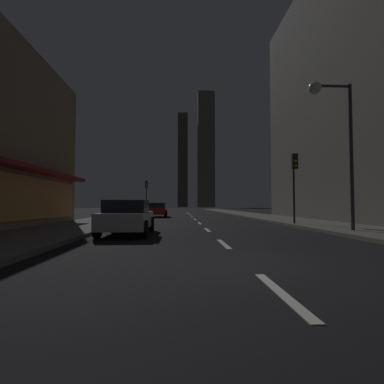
{
  "coord_description": "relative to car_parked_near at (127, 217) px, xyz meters",
  "views": [
    {
      "loc": [
        -1.47,
        -6.14,
        1.27
      ],
      "look_at": [
        0.0,
        24.15,
        2.58
      ],
      "focal_mm": 27.3,
      "sensor_mm": 36.0,
      "label": 1
    }
  ],
  "objects": [
    {
      "name": "sidewalk_left",
      "position": [
        -3.4,
        25.68,
        -0.67
      ],
      "size": [
        4.0,
        76.0,
        0.15
      ],
      "primitive_type": "cube",
      "color": "#605E59",
      "rests_on": "ground"
    },
    {
      "name": "skyscraper_distant_tall",
      "position": [
        4.57,
        138.56,
        23.4
      ],
      "size": [
        5.12,
        8.58,
        48.28
      ],
      "primitive_type": "cube",
      "color": "#3D3A2E",
      "rests_on": "ground"
    },
    {
      "name": "building_apartment_right",
      "position": [
        18.1,
        9.68,
        9.19
      ],
      "size": [
        11.0,
        20.0,
        19.85
      ],
      "primitive_type": "cube",
      "color": "slate",
      "rests_on": "ground"
    },
    {
      "name": "traffic_light_near_right",
      "position": [
        9.1,
        4.59,
        2.45
      ],
      "size": [
        0.32,
        0.48,
        4.2
      ],
      "color": "#2D2D2D",
      "rests_on": "sidewalk_right"
    },
    {
      "name": "traffic_light_far_left",
      "position": [
        -1.9,
        25.12,
        2.45
      ],
      "size": [
        0.32,
        0.48,
        4.2
      ],
      "color": "#2D2D2D",
      "rests_on": "sidewalk_left"
    },
    {
      "name": "lane_marking_center",
      "position": [
        3.6,
        12.48,
        -0.73
      ],
      "size": [
        0.16,
        43.8,
        0.01
      ],
      "color": "silver",
      "rests_on": "ground"
    },
    {
      "name": "car_parked_far",
      "position": [
        0.0,
        17.62,
        0.0
      ],
      "size": [
        1.98,
        4.24,
        1.45
      ],
      "color": "#B21919",
      "rests_on": "ground"
    },
    {
      "name": "car_parked_near",
      "position": [
        0.0,
        0.0,
        0.0
      ],
      "size": [
        1.98,
        4.24,
        1.45
      ],
      "color": "silver",
      "rests_on": "ground"
    },
    {
      "name": "ground_plane",
      "position": [
        3.6,
        25.68,
        -0.79
      ],
      "size": [
        78.0,
        136.0,
        0.1
      ],
      "primitive_type": "cube",
      "color": "black"
    },
    {
      "name": "sidewalk_right",
      "position": [
        10.6,
        25.68,
        -0.67
      ],
      "size": [
        4.0,
        76.0,
        0.15
      ],
      "primitive_type": "cube",
      "color": "#605E59",
      "rests_on": "ground"
    },
    {
      "name": "skyscraper_distant_mid",
      "position": [
        15.5,
        124.84,
        26.75
      ],
      "size": [
        7.86,
        5.75,
        54.98
      ],
      "primitive_type": "cube",
      "color": "brown",
      "rests_on": "ground"
    },
    {
      "name": "fire_hydrant_far_left",
      "position": [
        -2.3,
        11.4,
        -0.29
      ],
      "size": [
        0.42,
        0.3,
        0.65
      ],
      "color": "#B2B2B2",
      "rests_on": "sidewalk_left"
    },
    {
      "name": "street_lamp_right",
      "position": [
        8.98,
        0.0,
        4.33
      ],
      "size": [
        1.96,
        0.56,
        6.58
      ],
      "color": "#38383D",
      "rests_on": "sidewalk_right"
    }
  ]
}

